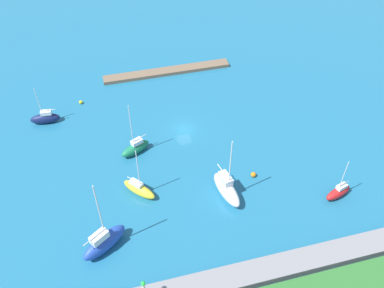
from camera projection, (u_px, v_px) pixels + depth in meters
water at (184, 129)px, 72.79m from camera, size 160.00×160.00×0.00m
pier_dock at (167, 71)px, 85.46m from camera, size 26.42×2.51×0.70m
breakwater at (241, 277)px, 51.46m from camera, size 71.17×3.23×1.33m
sailboat_white_inner_mooring at (227, 189)px, 60.83m from camera, size 3.35×7.18×11.41m
sailboat_red_mid_basin at (338, 192)px, 61.10m from camera, size 4.83×2.72×7.56m
sailboat_navy_far_north at (45, 118)px, 73.35m from camera, size 5.25×1.94×7.58m
sailboat_green_lone_south at (135, 148)px, 67.81m from camera, size 5.52×3.88×10.04m
sailboat_yellow_center_basin at (139, 189)px, 61.43m from camera, size 5.01×5.32×9.18m
sailboat_blue_by_breakwater at (104, 242)px, 54.20m from camera, size 6.83×5.51×12.44m
mooring_buoy_yellow at (81, 102)px, 77.90m from camera, size 0.68×0.68×0.68m
mooring_buoy_orange at (253, 175)px, 64.35m from camera, size 0.82×0.82×0.82m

